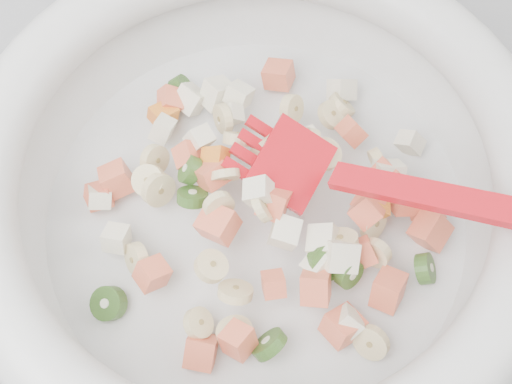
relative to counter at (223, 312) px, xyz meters
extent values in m
cube|color=gray|center=(0.00, 0.00, 0.00)|extent=(2.00, 0.60, 0.90)
cylinder|color=silver|center=(0.04, -0.06, 0.46)|extent=(0.35, 0.35, 0.02)
torus|color=silver|center=(0.04, -0.06, 0.54)|extent=(0.43, 0.43, 0.05)
cylinder|color=beige|center=(-0.04, -0.03, 0.50)|extent=(0.03, 0.03, 0.02)
cylinder|color=beige|center=(0.01, -0.13, 0.50)|extent=(0.04, 0.03, 0.03)
cylinder|color=beige|center=(0.13, 0.02, 0.49)|extent=(0.03, 0.03, 0.03)
cylinder|color=beige|center=(0.10, -0.04, 0.51)|extent=(0.04, 0.04, 0.02)
cylinder|color=beige|center=(0.08, 0.01, 0.50)|extent=(0.03, 0.03, 0.03)
cylinder|color=beige|center=(-0.03, -0.01, 0.50)|extent=(0.03, 0.03, 0.03)
cylinder|color=beige|center=(0.03, -0.02, 0.51)|extent=(0.04, 0.03, 0.03)
cylinder|color=beige|center=(-0.03, -0.04, 0.50)|extent=(0.03, 0.03, 0.04)
cylinder|color=beige|center=(0.09, -0.03, 0.51)|extent=(0.02, 0.04, 0.04)
cylinder|color=beige|center=(0.01, -0.16, 0.49)|extent=(0.03, 0.03, 0.02)
cylinder|color=beige|center=(0.12, 0.01, 0.49)|extent=(0.03, 0.03, 0.02)
cylinder|color=beige|center=(0.11, -0.18, 0.48)|extent=(0.03, 0.03, 0.03)
cylinder|color=beige|center=(0.01, -0.07, 0.52)|extent=(0.03, 0.02, 0.03)
cylinder|color=beige|center=(0.12, -0.12, 0.49)|extent=(0.03, 0.02, 0.03)
cylinder|color=beige|center=(0.05, -0.02, 0.51)|extent=(0.02, 0.03, 0.03)
cylinder|color=beige|center=(0.10, -0.11, 0.50)|extent=(0.03, 0.03, 0.02)
cylinder|color=beige|center=(0.02, -0.05, 0.52)|extent=(0.03, 0.01, 0.03)
cylinder|color=beige|center=(-0.06, -0.09, 0.49)|extent=(0.03, 0.03, 0.03)
cylinder|color=beige|center=(0.13, -0.09, 0.49)|extent=(0.03, 0.03, 0.04)
cylinder|color=beige|center=(0.04, -0.08, 0.52)|extent=(0.02, 0.03, 0.03)
cylinder|color=beige|center=(0.00, -0.11, 0.51)|extent=(0.03, 0.03, 0.02)
cylinder|color=beige|center=(0.14, -0.04, 0.49)|extent=(0.02, 0.03, 0.03)
cylinder|color=beige|center=(0.03, 0.01, 0.50)|extent=(0.02, 0.03, 0.03)
cylinder|color=beige|center=(-0.01, -0.15, 0.49)|extent=(0.02, 0.03, 0.02)
cube|color=#FE7050|center=(0.17, -0.10, 0.48)|extent=(0.04, 0.04, 0.04)
cube|color=#FE7050|center=(-0.08, -0.03, 0.48)|extent=(0.02, 0.03, 0.03)
cube|color=#FE7050|center=(0.14, -0.06, 0.49)|extent=(0.04, 0.03, 0.03)
cube|color=#FE7050|center=(0.01, -0.17, 0.49)|extent=(0.03, 0.03, 0.03)
cube|color=#FE7050|center=(-0.01, -0.02, 0.51)|extent=(0.03, 0.02, 0.03)
cube|color=#FE7050|center=(0.16, -0.08, 0.49)|extent=(0.03, 0.03, 0.03)
cube|color=#FE7050|center=(-0.06, -0.02, 0.49)|extent=(0.03, 0.03, 0.03)
cube|color=#FE7050|center=(-0.02, 0.05, 0.49)|extent=(0.03, 0.02, 0.03)
cube|color=#FE7050|center=(-0.02, -0.17, 0.48)|extent=(0.03, 0.03, 0.03)
cube|color=#FE7050|center=(0.04, -0.13, 0.50)|extent=(0.02, 0.02, 0.02)
cube|color=#FE7050|center=(0.13, -0.15, 0.48)|extent=(0.03, 0.04, 0.03)
cube|color=#FE7050|center=(-0.04, -0.11, 0.50)|extent=(0.03, 0.03, 0.03)
cube|color=#FE7050|center=(0.13, -0.01, 0.49)|extent=(0.03, 0.03, 0.03)
cube|color=#FE7050|center=(0.18, -0.08, 0.48)|extent=(0.03, 0.03, 0.03)
cube|color=#FE7050|center=(0.05, -0.08, 0.52)|extent=(0.03, 0.03, 0.03)
cube|color=#FE7050|center=(0.12, -0.09, 0.50)|extent=(0.03, 0.03, 0.03)
cube|color=#FE7050|center=(0.01, -0.04, 0.51)|extent=(0.03, 0.03, 0.03)
cube|color=#FE7050|center=(0.13, -0.08, 0.50)|extent=(0.03, 0.03, 0.03)
cube|color=#FE7050|center=(0.08, 0.06, 0.49)|extent=(0.03, 0.03, 0.03)
cube|color=#FE7050|center=(0.09, -0.17, 0.48)|extent=(0.04, 0.03, 0.03)
cube|color=#FE7050|center=(0.17, -0.08, 0.48)|extent=(0.03, 0.03, 0.03)
cube|color=#FE7050|center=(0.11, -0.12, 0.49)|extent=(0.03, 0.03, 0.03)
cube|color=#FE7050|center=(0.01, -0.08, 0.51)|extent=(0.04, 0.03, 0.03)
cube|color=#FE7050|center=(0.07, -0.14, 0.50)|extent=(0.03, 0.03, 0.03)
cylinder|color=#579F35|center=(0.10, -0.13, 0.50)|extent=(0.03, 0.02, 0.03)
cylinder|color=#579F35|center=(-0.01, 0.06, 0.48)|extent=(0.02, 0.03, 0.03)
cylinder|color=#579F35|center=(0.08, -0.12, 0.50)|extent=(0.04, 0.03, 0.03)
cylinder|color=#579F35|center=(-0.01, -0.06, 0.51)|extent=(0.03, 0.03, 0.03)
cylinder|color=#579F35|center=(0.03, -0.17, 0.49)|extent=(0.03, 0.03, 0.04)
cylinder|color=#579F35|center=(0.16, -0.07, 0.49)|extent=(0.03, 0.03, 0.03)
cylinder|color=#579F35|center=(0.15, -0.06, 0.49)|extent=(0.03, 0.02, 0.03)
cylinder|color=#579F35|center=(-0.08, -0.12, 0.48)|extent=(0.04, 0.04, 0.02)
cylinder|color=#579F35|center=(-0.01, -0.04, 0.51)|extent=(0.02, 0.02, 0.03)
cylinder|color=#579F35|center=(0.16, -0.13, 0.48)|extent=(0.03, 0.03, 0.03)
cube|color=beige|center=(0.09, -0.12, 0.50)|extent=(0.03, 0.03, 0.04)
cube|color=beige|center=(0.03, 0.02, 0.50)|extent=(0.02, 0.02, 0.03)
cube|color=beige|center=(0.15, -0.06, 0.49)|extent=(0.02, 0.03, 0.03)
cube|color=beige|center=(0.04, 0.04, 0.50)|extent=(0.03, 0.03, 0.02)
cube|color=beige|center=(0.08, -0.11, 0.50)|extent=(0.03, 0.03, 0.03)
cube|color=beige|center=(0.02, 0.04, 0.49)|extent=(0.03, 0.03, 0.03)
cube|color=beige|center=(-0.08, -0.03, 0.48)|extent=(0.02, 0.02, 0.03)
cube|color=beige|center=(0.09, -0.02, 0.51)|extent=(0.02, 0.02, 0.02)
cube|color=beige|center=(0.09, -0.16, 0.49)|extent=(0.02, 0.03, 0.03)
cube|color=beige|center=(0.00, 0.05, 0.48)|extent=(0.03, 0.03, 0.03)
cube|color=beige|center=(0.00, -0.01, 0.51)|extent=(0.03, 0.02, 0.02)
cube|color=beige|center=(0.08, -0.12, 0.50)|extent=(0.03, 0.03, 0.03)
cube|color=beige|center=(-0.07, -0.07, 0.49)|extent=(0.02, 0.03, 0.02)
cube|color=beige|center=(0.06, -0.10, 0.51)|extent=(0.03, 0.03, 0.02)
cube|color=beige|center=(0.04, -0.07, 0.53)|extent=(0.03, 0.02, 0.02)
cube|color=beige|center=(-0.02, 0.02, 0.49)|extent=(0.03, 0.03, 0.03)
cube|color=beige|center=(0.18, -0.02, 0.48)|extent=(0.03, 0.02, 0.03)
cube|color=beige|center=(0.13, 0.04, 0.48)|extent=(0.03, 0.03, 0.03)
cube|color=#FF9D2E|center=(0.01, -0.03, 0.51)|extent=(0.03, 0.02, 0.03)
cube|color=#FF9D2E|center=(-0.02, 0.03, 0.49)|extent=(0.03, 0.03, 0.02)
cube|color=#FF9D2E|center=(0.13, -0.08, 0.50)|extent=(0.03, 0.02, 0.02)
cube|color=red|center=(0.07, -0.05, 0.52)|extent=(0.08, 0.08, 0.03)
cube|color=red|center=(0.05, -0.01, 0.52)|extent=(0.03, 0.02, 0.02)
cube|color=red|center=(0.04, -0.02, 0.52)|extent=(0.03, 0.02, 0.02)
cube|color=red|center=(0.04, -0.04, 0.52)|extent=(0.03, 0.02, 0.02)
cube|color=red|center=(0.03, -0.05, 0.52)|extent=(0.03, 0.02, 0.02)
cube|color=red|center=(0.17, -0.12, 0.56)|extent=(0.15, 0.12, 0.07)
camera|label=1|loc=(0.01, -0.28, 0.94)|focal=45.00mm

